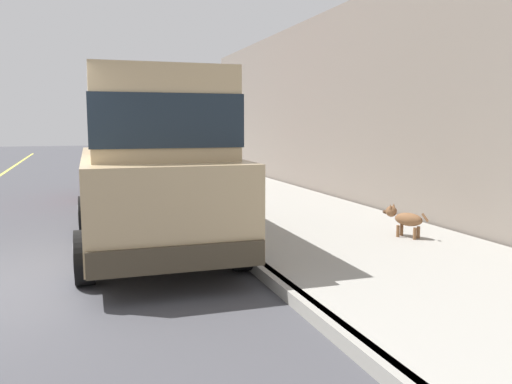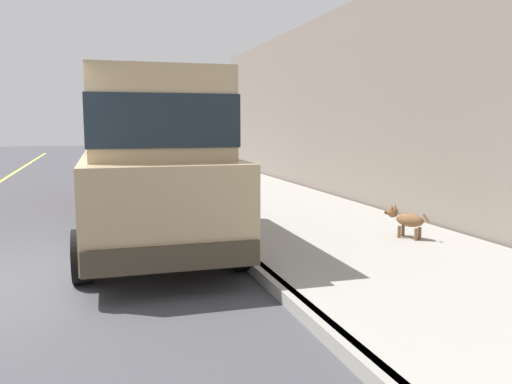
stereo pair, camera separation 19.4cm
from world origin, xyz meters
name	(u,v)px [view 2 (the right image)]	position (x,y,z in m)	size (l,w,h in m)	color
curb	(248,261)	(3.20, 0.00, 0.07)	(0.16, 64.00, 0.14)	gray
sidewalk	(370,251)	(5.00, 0.00, 0.07)	(3.60, 64.00, 0.14)	#99968E
car_tan_van	(151,155)	(2.12, 1.35, 1.39)	(2.20, 4.93, 2.52)	tan
car_red_hatchback	(131,159)	(2.21, 6.89, 0.98)	(2.00, 3.83, 1.88)	red
dog_brown	(406,219)	(5.78, 0.32, 0.43)	(0.43, 0.69, 0.49)	brown
fire_hydrant	(212,190)	(3.65, 4.19, 0.48)	(0.34, 0.24, 0.72)	gold
building_facade	(346,106)	(7.10, 4.95, 2.26)	(0.50, 20.00, 4.52)	slate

